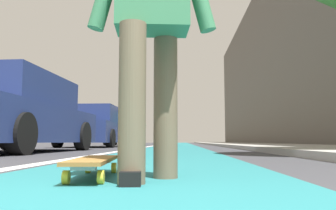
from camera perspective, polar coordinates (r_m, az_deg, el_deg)
ground_plane at (r=10.61m, az=0.93°, el=-7.16°), size 80.00×80.00×0.00m
bike_lane_paint at (r=24.60m, az=1.76°, el=-6.50°), size 56.00×1.83×0.00m
lane_stripe_white at (r=20.64m, az=-1.34°, el=-6.60°), size 52.00×0.16×0.01m
sidewalk_curb at (r=18.86m, az=11.91°, el=-6.38°), size 52.00×3.20×0.10m
building_facade at (r=23.92m, az=16.61°, el=6.80°), size 40.00×1.20×10.83m
skateboard at (r=2.07m, az=-12.18°, el=-9.17°), size 0.85×0.28×0.11m
skater_person at (r=2.00m, az=-2.74°, el=15.30°), size 0.48×0.72×1.64m
parked_car_near at (r=7.34m, az=-24.12°, el=-1.53°), size 4.60×2.15×1.49m
parked_car_mid at (r=13.06m, az=-11.95°, el=-3.74°), size 4.47×2.08×1.47m
parked_car_far at (r=19.77m, az=-7.00°, el=-4.51°), size 4.04×2.00×1.49m
traffic_light at (r=22.97m, az=-1.97°, el=1.04°), size 0.33×0.28×4.40m
pedestrian_distant at (r=14.99m, az=-5.03°, el=-3.08°), size 0.48×0.74×1.71m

